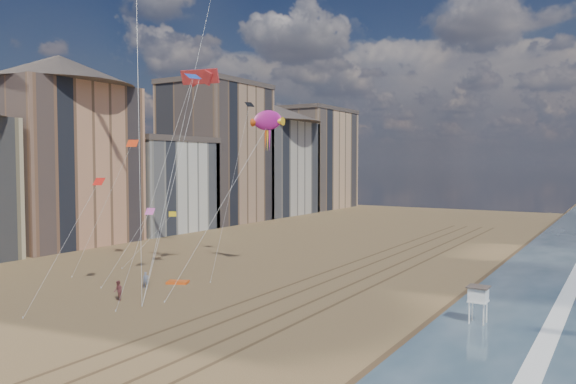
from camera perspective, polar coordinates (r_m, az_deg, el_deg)
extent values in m
plane|color=brown|center=(36.62, -21.90, -16.93)|extent=(260.00, 260.00, 0.00)
plane|color=#42301E|center=(62.34, 22.86, -8.66)|extent=(260.00, 260.00, 0.00)
plane|color=white|center=(61.89, 26.75, -8.83)|extent=(260.00, 260.00, 0.00)
cube|color=brown|center=(59.48, 1.45, -8.98)|extent=(0.28, 120.00, 0.01)
cube|color=brown|center=(58.35, 3.52, -9.22)|extent=(0.28, 120.00, 0.01)
cube|color=brown|center=(57.13, 6.04, -9.49)|extent=(0.28, 120.00, 0.01)
cube|color=brown|center=(56.25, 8.10, -9.71)|extent=(0.28, 120.00, 0.01)
cube|color=tan|center=(91.27, -22.09, 2.56)|extent=(15.00, 20.00, 24.00)
cone|color=#473D38|center=(92.32, -22.27, 11.41)|extent=(31.11, 31.11, 4.40)
cube|color=silver|center=(104.19, -13.03, 0.53)|extent=(14.00, 18.00, 16.00)
cube|color=#473D38|center=(104.18, -13.08, 5.21)|extent=(14.28, 18.36, 1.00)
cube|color=tan|center=(118.29, -7.30, 3.77)|extent=(16.00, 20.00, 28.00)
cube|color=#473D38|center=(119.37, -7.34, 10.75)|extent=(16.32, 20.40, 1.00)
cube|color=#BCB2A3|center=(134.22, -1.79, 2.42)|extent=(15.00, 22.00, 22.00)
cone|color=#473D38|center=(134.74, -1.79, 8.04)|extent=(34.22, 34.22, 4.40)
cube|color=tan|center=(153.37, 2.55, 3.24)|extent=(16.00, 24.00, 26.00)
cube|color=#473D38|center=(154.02, 2.56, 8.27)|extent=(16.32, 24.48, 1.00)
cylinder|color=white|center=(46.08, 17.94, -11.67)|extent=(0.11, 0.11, 1.59)
cylinder|color=white|center=(45.85, 19.26, -11.77)|extent=(0.11, 0.11, 1.59)
cylinder|color=white|center=(47.08, 18.24, -11.36)|extent=(0.11, 0.11, 1.59)
cylinder|color=white|center=(46.86, 19.53, -11.45)|extent=(0.11, 0.11, 1.59)
cube|color=white|center=(46.24, 18.76, -10.45)|extent=(1.41, 1.41, 0.11)
cube|color=white|center=(46.12, 18.77, -9.81)|extent=(1.32, 1.32, 0.97)
cube|color=#473D38|center=(46.00, 18.79, -9.11)|extent=(1.59, 1.59, 0.09)
cube|color=#F65714|center=(59.21, -11.13, -8.98)|extent=(2.50, 2.12, 0.24)
ellipsoid|color=#B41B8D|center=(61.35, -2.10, 7.29)|extent=(4.03, 0.76, 2.39)
cone|color=#C74812|center=(62.14, -3.22, 7.07)|extent=(1.08, 0.90, 0.90)
cone|color=gold|center=(60.56, -0.95, 7.18)|extent=(1.08, 0.90, 0.90)
cylinder|color=silver|center=(55.59, -6.80, -1.49)|extent=(0.03, 0.03, 21.96)
imported|color=slate|center=(57.60, -14.27, -8.66)|extent=(0.69, 0.68, 1.60)
imported|color=brown|center=(53.10, -16.87, -9.58)|extent=(1.10, 1.01, 1.81)
cube|color=red|center=(59.56, -8.94, 11.49)|extent=(4.27, 1.45, 1.47)
plane|color=gold|center=(71.15, -11.64, -2.20)|extent=(1.58, 1.58, 0.55)
plane|color=#F25EBC|center=(63.80, -13.85, -1.93)|extent=(1.58, 1.51, 0.66)
plane|color=red|center=(55.69, -18.66, 1.02)|extent=(1.47, 1.38, 0.67)
plane|color=blue|center=(55.94, -9.64, 11.52)|extent=(2.05, 2.11, 0.64)
plane|color=#F73F14|center=(68.96, -15.53, 4.79)|extent=(2.08, 2.01, 0.89)
plane|color=black|center=(66.86, -3.94, 8.86)|extent=(1.47, 1.53, 0.64)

